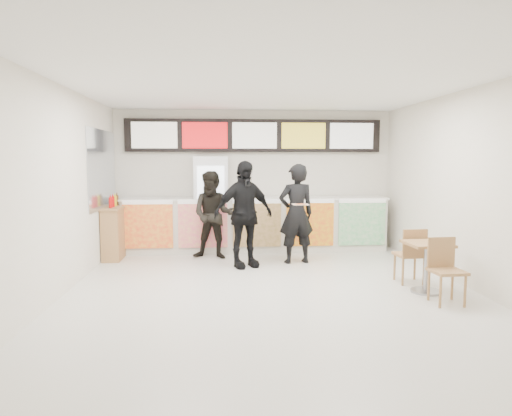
{
  "coord_description": "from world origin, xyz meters",
  "views": [
    {
      "loc": [
        -0.73,
        -6.49,
        1.93
      ],
      "look_at": [
        -0.14,
        1.2,
        1.12
      ],
      "focal_mm": 32.0,
      "sensor_mm": 36.0,
      "label": 1
    }
  ],
  "objects": [
    {
      "name": "floor",
      "position": [
        0.0,
        0.0,
        0.0
      ],
      "size": [
        7.0,
        7.0,
        0.0
      ],
      "primitive_type": "plane",
      "color": "beige",
      "rests_on": "ground"
    },
    {
      "name": "ceiling",
      "position": [
        0.0,
        0.0,
        3.0
      ],
      "size": [
        7.0,
        7.0,
        0.0
      ],
      "primitive_type": "plane",
      "rotation": [
        3.14,
        0.0,
        0.0
      ],
      "color": "white",
      "rests_on": "wall_back"
    },
    {
      "name": "wall_back",
      "position": [
        0.0,
        3.5,
        1.5
      ],
      "size": [
        6.0,
        0.0,
        6.0
      ],
      "primitive_type": "plane",
      "rotation": [
        1.57,
        0.0,
        0.0
      ],
      "color": "silver",
      "rests_on": "floor"
    },
    {
      "name": "wall_left",
      "position": [
        -3.0,
        0.0,
        1.5
      ],
      "size": [
        0.0,
        7.0,
        7.0
      ],
      "primitive_type": "plane",
      "rotation": [
        1.57,
        0.0,
        1.57
      ],
      "color": "silver",
      "rests_on": "floor"
    },
    {
      "name": "wall_right",
      "position": [
        3.0,
        0.0,
        1.5
      ],
      "size": [
        0.0,
        7.0,
        7.0
      ],
      "primitive_type": "plane",
      "rotation": [
        1.57,
        0.0,
        -1.57
      ],
      "color": "silver",
      "rests_on": "floor"
    },
    {
      "name": "service_counter",
      "position": [
        0.0,
        3.09,
        0.57
      ],
      "size": [
        5.56,
        0.77,
        1.14
      ],
      "color": "silver",
      "rests_on": "floor"
    },
    {
      "name": "menu_board",
      "position": [
        0.0,
        3.41,
        2.45
      ],
      "size": [
        5.5,
        0.14,
        0.7
      ],
      "color": "black",
      "rests_on": "wall_back"
    },
    {
      "name": "drinks_fridge",
      "position": [
        -0.93,
        3.11,
        1.0
      ],
      "size": [
        0.7,
        0.67,
        2.0
      ],
      "color": "white",
      "rests_on": "floor"
    },
    {
      "name": "mirror_panel",
      "position": [
        -2.99,
        2.45,
        1.75
      ],
      "size": [
        0.01,
        2.0,
        1.5
      ],
      "primitive_type": "cube",
      "color": "#B2B7BF",
      "rests_on": "wall_left"
    },
    {
      "name": "customer_main",
      "position": [
        0.67,
        1.87,
        0.93
      ],
      "size": [
        0.74,
        0.56,
        1.86
      ],
      "primitive_type": "imported",
      "rotation": [
        0.0,
        0.0,
        3.32
      ],
      "color": "black",
      "rests_on": "floor"
    },
    {
      "name": "customer_left",
      "position": [
        -0.89,
        2.38,
        0.86
      ],
      "size": [
        0.95,
        0.8,
        1.72
      ],
      "primitive_type": "imported",
      "rotation": [
        0.0,
        0.0,
        -0.2
      ],
      "color": "black",
      "rests_on": "floor"
    },
    {
      "name": "customer_mid",
      "position": [
        -0.33,
        1.62,
        0.96
      ],
      "size": [
        1.22,
        0.86,
        1.92
      ],
      "primitive_type": "imported",
      "rotation": [
        0.0,
        0.0,
        0.39
      ],
      "color": "black",
      "rests_on": "floor"
    },
    {
      "name": "pizza_slice",
      "position": [
        0.67,
        1.42,
        1.16
      ],
      "size": [
        0.36,
        0.36,
        0.02
      ],
      "color": "beige",
      "rests_on": "customer_main"
    },
    {
      "name": "cafe_table",
      "position": [
        2.25,
        -0.19,
        0.51
      ],
      "size": [
        0.63,
        1.52,
        0.88
      ],
      "rotation": [
        0.0,
        0.0,
        0.06
      ],
      "color": "#A87B4D",
      "rests_on": "floor"
    },
    {
      "name": "condiment_ledge",
      "position": [
        -2.82,
        2.53,
        0.52
      ],
      "size": [
        0.37,
        0.91,
        1.22
      ],
      "color": "#A87B4D",
      "rests_on": "floor"
    }
  ]
}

